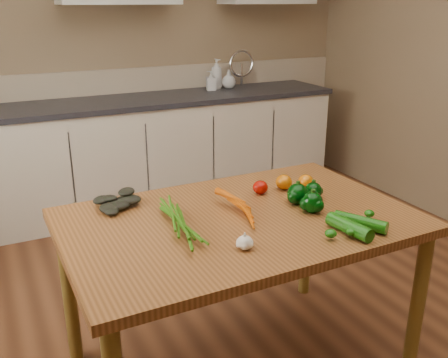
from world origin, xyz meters
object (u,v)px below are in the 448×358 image
soap_bottle_c (229,79)px  tomato_b (284,182)px  zucchini_a (360,222)px  soap_bottle_a (217,74)px  table (239,235)px  pepper_a (297,194)px  pepper_b (313,191)px  soap_bottle_b (211,81)px  zucchini_b (349,227)px  pepper_c (312,202)px  tomato_a (260,187)px  carrot_bunch (219,210)px  leafy_greens (120,197)px  tomato_c (306,182)px  garlic_bulb (245,243)px

soap_bottle_c → tomato_b: (-0.74, -2.06, -0.17)m
zucchini_a → soap_bottle_a: bearing=77.0°
table → pepper_a: size_ratio=15.62×
table → pepper_b: pepper_b is taller
soap_bottle_b → zucchini_b: soap_bottle_b is taller
pepper_a → pepper_b: pepper_a is taller
pepper_a → pepper_c: size_ratio=1.03×
pepper_c → tomato_a: bearing=107.8°
carrot_bunch → pepper_a: bearing=-3.4°
leafy_greens → pepper_a: leafy_greens is taller
leafy_greens → tomato_b: 0.77m
soap_bottle_a → tomato_b: (-0.63, -2.08, -0.22)m
pepper_a → tomato_c: 0.20m
zucchini_b → tomato_a: bearing=100.5°
soap_bottle_a → soap_bottle_c: size_ratio=1.63×
leafy_greens → soap_bottle_a: bearing=54.6°
garlic_bulb → zucchini_a: zucchini_a is taller
garlic_bulb → pepper_a: size_ratio=0.65×
tomato_c → pepper_c: bearing=-119.6°
pepper_b → soap_bottle_b: bearing=77.0°
pepper_a → carrot_bunch: bearing=177.3°
leafy_greens → garlic_bulb: 0.65m
leafy_greens → pepper_c: leafy_greens is taller
soap_bottle_b → tomato_b: (-0.56, -2.03, -0.17)m
soap_bottle_a → tomato_c: 2.19m
soap_bottle_c → zucchini_b: (-0.78, -2.58, -0.17)m
pepper_c → tomato_c: bearing=60.4°
carrot_bunch → pepper_b: size_ratio=3.35×
pepper_c → tomato_c: size_ratio=1.20×
leafy_greens → pepper_a: 0.78m
soap_bottle_b → carrot_bunch: bearing=-10.3°
table → pepper_c: pepper_c is taller
leafy_greens → zucchini_a: (0.80, -0.62, -0.03)m
pepper_c → soap_bottle_a: bearing=74.1°
tomato_c → pepper_a: bearing=-135.5°
soap_bottle_b → soap_bottle_a: bearing=137.3°
leafy_greens → pepper_c: 0.83m
soap_bottle_a → zucchini_b: size_ratio=1.27×
carrot_bunch → pepper_c: size_ratio=2.97×
tomato_a → tomato_b: size_ratio=0.90×
table → tomato_a: bearing=41.5°
leafy_greens → tomato_b: bearing=-8.9°
table → pepper_a: bearing=1.7°
tomato_a → zucchini_a: bearing=-71.4°
carrot_bunch → table: bearing=-21.2°
garlic_bulb → pepper_c: 0.45m
tomato_c → pepper_b: bearing=-111.4°
soap_bottle_c → pepper_a: size_ratio=1.68×
tomato_a → zucchini_b: (0.10, -0.52, -0.00)m
table → garlic_bulb: 0.31m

